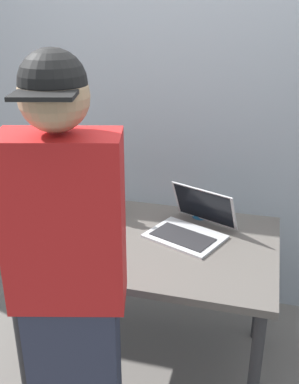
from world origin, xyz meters
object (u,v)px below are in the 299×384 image
(laptop, at_px, (192,225))
(beer_bottle_dark, at_px, (91,195))
(coffee_mug, at_px, (201,209))
(beer_bottle_brown, at_px, (109,200))
(beer_bottle_green, at_px, (83,188))
(person_figure, at_px, (70,291))

(laptop, height_order, beer_bottle_dark, beer_bottle_dark)
(laptop, distance_m, coffee_mug, 0.20)
(beer_bottle_dark, height_order, beer_bottle_brown, beer_bottle_dark)
(beer_bottle_dark, relative_size, coffee_mug, 2.54)
(beer_bottle_brown, distance_m, beer_bottle_green, 0.21)
(beer_bottle_dark, height_order, beer_bottle_green, beer_bottle_green)
(person_figure, height_order, coffee_mug, person_figure)
(laptop, bearing_deg, person_figure, -110.58)
(laptop, xyz_separation_m, beer_bottle_dark, (-0.55, 0.07, 0.07))
(beer_bottle_brown, relative_size, coffee_mug, 2.25)
(beer_bottle_brown, xyz_separation_m, coffee_mug, (0.46, 0.14, -0.06))
(beer_bottle_dark, height_order, person_figure, person_figure)
(coffee_mug, bearing_deg, beer_bottle_green, -175.61)
(person_figure, bearing_deg, laptop, 69.42)
(laptop, height_order, coffee_mug, laptop)
(beer_bottle_dark, relative_size, beer_bottle_brown, 1.13)
(laptop, xyz_separation_m, beer_bottle_green, (-0.64, 0.14, 0.07))
(laptop, height_order, person_figure, person_figure)
(laptop, bearing_deg, coffee_mug, 85.30)
(beer_bottle_brown, relative_size, beer_bottle_green, 0.85)
(laptop, relative_size, beer_bottle_dark, 1.49)
(laptop, bearing_deg, beer_bottle_green, 167.17)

